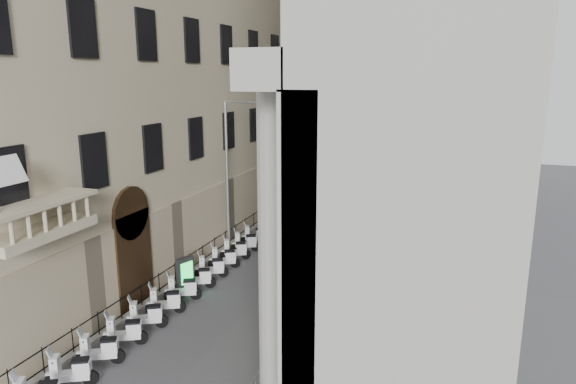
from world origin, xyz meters
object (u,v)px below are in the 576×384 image
info_kiosk (185,276)px  pedestrian_a (332,227)px  street_lamp (232,164)px  pedestrian_b (381,196)px  security_tent (310,178)px

info_kiosk → pedestrian_a: 11.49m
street_lamp → pedestrian_b: size_ratio=5.23×
security_tent → pedestrian_a: security_tent is taller
security_tent → street_lamp: bearing=-99.6°
street_lamp → info_kiosk: (0.38, -6.24, -4.38)m
street_lamp → info_kiosk: 7.64m
security_tent → pedestrian_a: 6.55m
info_kiosk → pedestrian_a: bearing=88.8°
street_lamp → pedestrian_b: bearing=71.9°
street_lamp → info_kiosk: bearing=-79.8°
info_kiosk → pedestrian_b: 20.91m
street_lamp → pedestrian_a: size_ratio=5.46×
security_tent → street_lamp: size_ratio=0.45×
security_tent → pedestrian_b: 6.47m
info_kiosk → pedestrian_a: info_kiosk is taller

